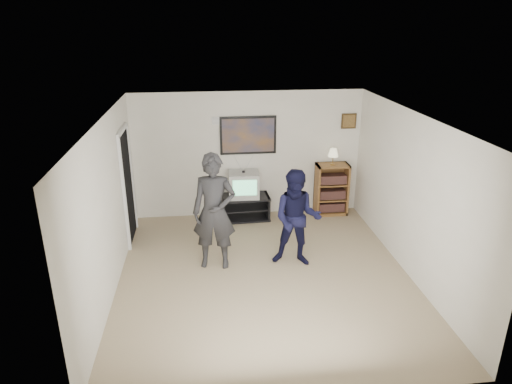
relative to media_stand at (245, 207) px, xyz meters
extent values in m
cube|color=#826B52|center=(0.10, -2.23, -0.24)|extent=(4.50, 5.00, 0.01)
cube|color=white|center=(0.10, -2.23, 2.26)|extent=(4.50, 5.00, 0.01)
cube|color=silver|center=(0.10, 0.27, 1.01)|extent=(4.50, 0.01, 2.50)
cube|color=silver|center=(-2.15, -2.23, 1.01)|extent=(0.01, 5.00, 2.50)
cube|color=silver|center=(2.35, -2.23, 1.01)|extent=(0.01, 5.00, 2.50)
cube|color=black|center=(0.00, 0.00, 0.22)|extent=(0.98, 0.58, 0.04)
cube|color=black|center=(0.00, 0.00, -0.22)|extent=(0.98, 0.58, 0.04)
cube|color=black|center=(-0.45, 0.00, 0.00)|extent=(0.06, 0.51, 0.48)
cube|color=black|center=(0.45, 0.00, 0.00)|extent=(0.06, 0.51, 0.48)
imported|color=#252527|center=(-0.65, -1.79, 0.70)|extent=(0.75, 0.55, 1.88)
imported|color=black|center=(0.66, -1.89, 0.56)|extent=(0.91, 0.79, 1.61)
cube|color=white|center=(-0.64, -1.57, 0.98)|extent=(0.05, 0.12, 0.03)
cube|color=white|center=(0.69, -1.70, 0.86)|extent=(0.05, 0.12, 0.03)
cube|color=black|center=(0.10, 0.25, 1.41)|extent=(1.10, 0.03, 0.75)
cube|color=white|center=(-0.45, 0.25, 1.71)|extent=(0.28, 0.02, 0.14)
cube|color=black|center=(2.10, 0.25, 1.64)|extent=(0.30, 0.03, 0.30)
cube|color=black|center=(-2.14, -0.63, 0.76)|extent=(0.03, 0.85, 2.00)
camera|label=1|loc=(-0.76, -8.38, 3.54)|focal=32.00mm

